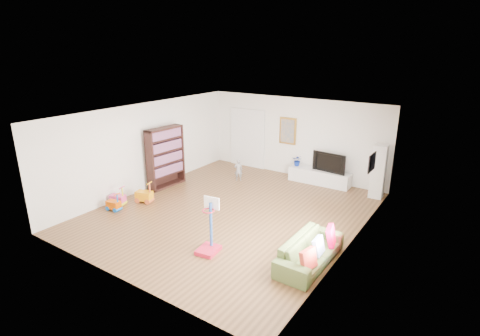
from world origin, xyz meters
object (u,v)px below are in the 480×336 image
Objects in this scene: sofa at (310,251)px; basketball_hoop at (208,227)px; media_console at (319,177)px; bookshelf at (166,157)px.

basketball_hoop reaches higher than sofa.
sofa is at bearing -71.02° from media_console.
media_console is 5.47m from basketball_hoop.
bookshelf reaches higher than media_console.
media_console is at bearing 40.06° from bookshelf.
bookshelf is at bearing 74.56° from sofa.
bookshelf is 5.98m from sofa.
bookshelf is at bearing 137.99° from basketball_hoop.
sofa is 2.22m from basketball_hoop.
basketball_hoop is at bearing -94.71° from media_console.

